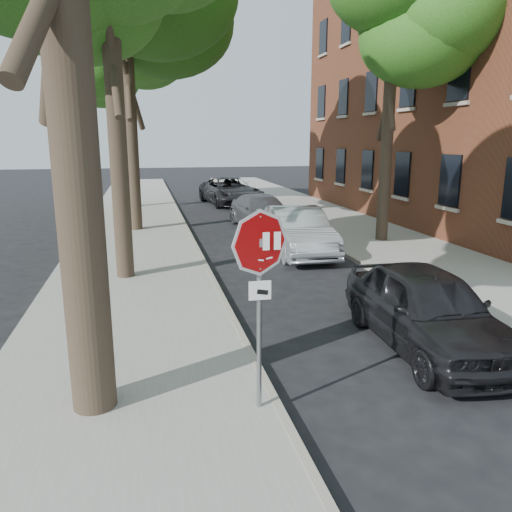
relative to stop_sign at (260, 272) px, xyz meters
The scene contains 13 objects.
ground 2.07m from the stop_sign, ahead, with size 120.00×120.00×0.00m, color black.
sidewalk_left 12.31m from the stop_sign, 98.51° to the left, with size 4.00×55.00×0.12m, color gray.
sidewalk_right 13.89m from the stop_sign, 60.88° to the left, with size 4.00×55.00×0.12m, color gray.
curb_left 12.17m from the stop_sign, 88.81° to the left, with size 0.12×55.00×0.13m, color #9E9384.
curb_right 13.03m from the stop_sign, 68.86° to the left, with size 0.12×55.00×0.13m, color #9E9384.
stop_sign is the anchor object (origin of this frame).
tree_mid_b 15.48m from the stop_sign, 96.95° to the left, with size 5.88×5.46×10.36m.
tree_far 21.88m from the stop_sign, 95.46° to the left, with size 5.29×4.91×9.33m.
tree_right 13.23m from the stop_sign, 56.62° to the left, with size 5.29×4.91×9.33m.
car_a 3.84m from the stop_sign, 24.81° to the left, with size 1.68×4.17×1.42m, color black.
car_b 9.64m from the stop_sign, 69.81° to the left, with size 1.54×4.43×1.46m, color #A3A6AB.
car_c 14.26m from the stop_sign, 76.57° to the left, with size 1.86×4.59×1.33m, color #4B4C51.
car_d 21.91m from the stop_sign, 81.32° to the left, with size 2.47×5.35×1.49m, color black.
Camera 1 is at (-2.03, -5.77, 3.54)m, focal length 35.00 mm.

